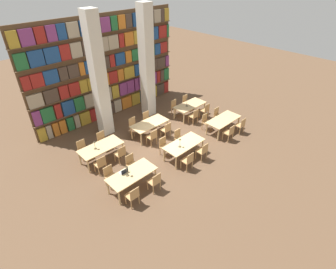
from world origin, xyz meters
TOP-DOWN VIEW (x-y plane):
  - ground_plane at (0.00, 0.00)m, footprint 40.00×40.00m
  - bookshelf_bank at (0.01, 4.54)m, footprint 9.03×0.35m
  - pillar_left at (-1.47, 3.04)m, footprint 0.60×0.60m
  - pillar_center at (1.47, 3.04)m, footprint 0.60×0.60m
  - reading_table_0 at (-2.99, -1.20)m, footprint 1.94×0.91m
  - chair_0 at (-3.52, -1.93)m, footprint 0.42×0.40m
  - chair_1 at (-3.52, -0.46)m, footprint 0.42×0.40m
  - chair_2 at (-2.45, -1.93)m, footprint 0.42×0.40m
  - chair_3 at (-2.45, -0.46)m, footprint 0.42×0.40m
  - desk_lamp_0 at (-3.16, -1.17)m, footprint 0.14×0.14m
  - laptop at (-3.16, -0.94)m, footprint 0.32×0.22m
  - reading_table_1 at (-0.06, -1.23)m, footprint 1.94×0.91m
  - chair_4 at (-0.59, -1.96)m, footprint 0.42×0.40m
  - chair_5 at (-0.59, -0.49)m, footprint 0.42×0.40m
  - chair_6 at (0.38, -1.96)m, footprint 0.42×0.40m
  - chair_7 at (0.38, -0.49)m, footprint 0.42×0.40m
  - desk_lamp_1 at (-0.38, -1.27)m, footprint 0.14×0.14m
  - reading_table_2 at (3.01, -1.17)m, footprint 1.94×0.91m
  - chair_8 at (2.51, -1.91)m, footprint 0.42×0.40m
  - chair_9 at (2.51, -0.43)m, footprint 0.42×0.40m
  - chair_10 at (3.52, -1.91)m, footprint 0.42×0.40m
  - chair_11 at (3.52, -0.43)m, footprint 0.42×0.40m
  - reading_table_3 at (-2.90, 1.17)m, footprint 1.94×0.91m
  - chair_12 at (-3.40, 0.43)m, footprint 0.42×0.40m
  - chair_13 at (-3.40, 1.90)m, footprint 0.42×0.40m
  - chair_14 at (-2.38, 0.43)m, footprint 0.42×0.40m
  - chair_15 at (-2.38, 1.90)m, footprint 0.42×0.40m
  - desk_lamp_2 at (-3.15, 1.19)m, footprint 0.14×0.14m
  - reading_table_4 at (-0.02, 1.20)m, footprint 1.94×0.91m
  - chair_16 at (-0.49, 0.46)m, footprint 0.42×0.40m
  - chair_17 at (-0.49, 1.93)m, footprint 0.42×0.40m
  - chair_18 at (0.44, 0.46)m, footprint 0.42×0.40m
  - chair_19 at (0.44, 1.93)m, footprint 0.42×0.40m
  - reading_table_5 at (2.97, 1.16)m, footprint 1.94×0.91m
  - chair_20 at (2.51, 0.42)m, footprint 0.42×0.40m
  - chair_21 at (2.51, 1.89)m, footprint 0.42×0.40m
  - chair_22 at (3.48, 0.42)m, footprint 0.42×0.40m
  - chair_23 at (3.48, 1.89)m, footprint 0.42×0.40m
  - desk_lamp_3 at (2.71, 1.16)m, footprint 0.14×0.14m

SIDE VIEW (x-z plane):
  - ground_plane at x=0.00m, z-range 0.00..0.00m
  - chair_0 at x=-3.52m, z-range 0.04..0.93m
  - chair_1 at x=-3.52m, z-range 0.04..0.93m
  - chair_2 at x=-2.45m, z-range 0.04..0.93m
  - chair_3 at x=-2.45m, z-range 0.04..0.93m
  - chair_4 at x=-0.59m, z-range 0.04..0.93m
  - chair_5 at x=-0.59m, z-range 0.04..0.93m
  - chair_6 at x=0.38m, z-range 0.04..0.93m
  - chair_7 at x=0.38m, z-range 0.04..0.93m
  - chair_8 at x=2.51m, z-range 0.04..0.93m
  - chair_9 at x=2.51m, z-range 0.04..0.93m
  - chair_10 at x=3.52m, z-range 0.04..0.93m
  - chair_11 at x=3.52m, z-range 0.04..0.93m
  - chair_12 at x=-3.40m, z-range 0.04..0.93m
  - chair_13 at x=-3.40m, z-range 0.04..0.93m
  - chair_14 at x=-2.38m, z-range 0.04..0.93m
  - chair_15 at x=-2.38m, z-range 0.04..0.93m
  - chair_16 at x=-0.49m, z-range 0.04..0.93m
  - chair_17 at x=-0.49m, z-range 0.04..0.93m
  - chair_18 at x=0.44m, z-range 0.04..0.93m
  - chair_19 at x=0.44m, z-range 0.04..0.93m
  - chair_20 at x=2.51m, z-range 0.04..0.93m
  - chair_21 at x=2.51m, z-range 0.04..0.93m
  - chair_22 at x=3.48m, z-range 0.04..0.93m
  - chair_23 at x=3.48m, z-range 0.04..0.93m
  - reading_table_0 at x=-2.99m, z-range 0.29..1.03m
  - reading_table_1 at x=-0.06m, z-range 0.29..1.03m
  - reading_table_2 at x=3.01m, z-range 0.29..1.03m
  - reading_table_3 at x=-2.90m, z-range 0.29..1.03m
  - reading_table_4 at x=-0.02m, z-range 0.29..1.03m
  - reading_table_5 at x=2.97m, z-range 0.29..1.03m
  - laptop at x=-3.16m, z-range 0.67..0.88m
  - desk_lamp_2 at x=-3.15m, z-range 0.81..1.21m
  - desk_lamp_1 at x=-0.38m, z-range 0.81..1.25m
  - desk_lamp_0 at x=-3.16m, z-range 0.82..1.30m
  - desk_lamp_3 at x=2.71m, z-range 0.82..1.32m
  - bookshelf_bank at x=0.01m, z-range -0.10..5.40m
  - pillar_left at x=-1.47m, z-range 0.00..6.00m
  - pillar_center at x=1.47m, z-range 0.00..6.00m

